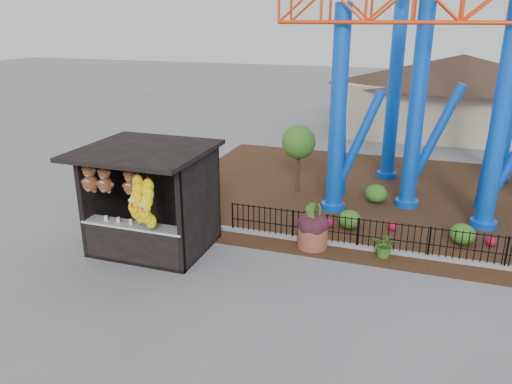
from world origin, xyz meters
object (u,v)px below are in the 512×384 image
(terracotta_planter, at_px, (312,237))
(roller_coaster, at_px, (461,21))
(prize_booth, at_px, (147,203))
(potted_plant, at_px, (385,245))

(terracotta_planter, bearing_deg, roller_coaster, 56.87)
(roller_coaster, relative_size, terracotta_planter, 12.28)
(prize_booth, xyz_separation_m, potted_plant, (6.61, 1.79, -1.14))
(prize_booth, distance_m, roller_coaster, 11.98)
(roller_coaster, xyz_separation_m, terracotta_planter, (-3.62, -5.55, -6.12))
(roller_coaster, relative_size, potted_plant, 14.30)
(potted_plant, bearing_deg, roller_coaster, 87.52)
(prize_booth, xyz_separation_m, roller_coaster, (8.12, 7.32, 4.92))
(prize_booth, bearing_deg, roller_coaster, 42.04)
(terracotta_planter, bearing_deg, potted_plant, 0.64)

